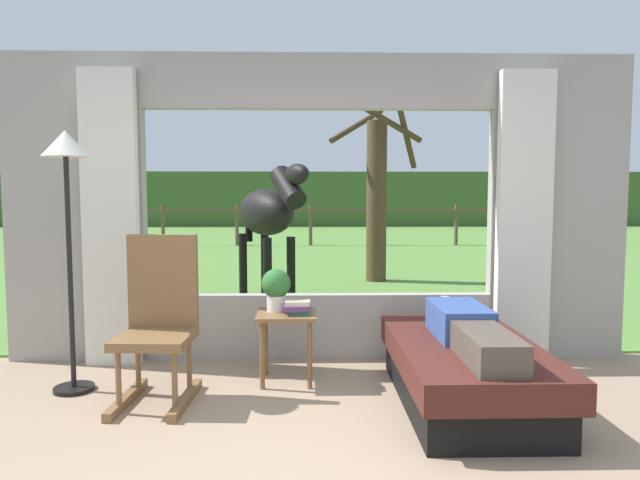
{
  "coord_description": "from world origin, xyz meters",
  "views": [
    {
      "loc": [
        -0.1,
        -2.48,
        1.39
      ],
      "look_at": [
        0.0,
        1.8,
        1.05
      ],
      "focal_mm": 31.63,
      "sensor_mm": 36.0,
      "label": 1
    }
  ],
  "objects": [
    {
      "name": "horse",
      "position": [
        -0.6,
        4.77,
        1.16
      ],
      "size": [
        1.15,
        1.76,
        1.73
      ],
      "rotation": [
        0.0,
        0.0,
        -2.67
      ],
      "color": "black",
      "rests_on": "outdoor_pasture_lawn"
    },
    {
      "name": "potted_plant",
      "position": [
        -0.33,
        1.71,
        0.7
      ],
      "size": [
        0.22,
        0.22,
        0.32
      ],
      "color": "silver",
      "rests_on": "side_table"
    },
    {
      "name": "distant_hill_ridge",
      "position": [
        0.0,
        23.0,
        1.2
      ],
      "size": [
        36.0,
        2.0,
        2.4
      ],
      "primitive_type": "cube",
      "color": "#3D5D2B",
      "rests_on": "ground_plane"
    },
    {
      "name": "outdoor_pasture_lawn",
      "position": [
        0.0,
        13.16,
        0.01
      ],
      "size": [
        36.0,
        21.68,
        0.02
      ],
      "primitive_type": "cube",
      "color": "#568438",
      "rests_on": "ground_plane"
    },
    {
      "name": "rocking_chair",
      "position": [
        -1.11,
        1.32,
        0.55
      ],
      "size": [
        0.5,
        0.7,
        1.12
      ],
      "rotation": [
        0.0,
        0.0,
        -0.05
      ],
      "color": "brown",
      "rests_on": "ground_plane"
    },
    {
      "name": "back_wall_with_window",
      "position": [
        0.0,
        2.26,
        1.25
      ],
      "size": [
        5.2,
        0.12,
        2.55
      ],
      "color": "#9E998E",
      "rests_on": "ground_plane"
    },
    {
      "name": "curtain_panel_left",
      "position": [
        -1.69,
        2.12,
        1.2
      ],
      "size": [
        0.44,
        0.1,
        2.4
      ],
      "primitive_type": "cube",
      "color": "silver",
      "rests_on": "ground_plane"
    },
    {
      "name": "side_table",
      "position": [
        -0.25,
        1.65,
        0.43
      ],
      "size": [
        0.44,
        0.44,
        0.52
      ],
      "color": "brown",
      "rests_on": "ground_plane"
    },
    {
      "name": "pasture_tree",
      "position": [
        1.02,
        6.44,
        1.41
      ],
      "size": [
        1.45,
        1.43,
        2.83
      ],
      "color": "#4C3823",
      "rests_on": "outdoor_pasture_lawn"
    },
    {
      "name": "reclining_person",
      "position": [
        0.95,
        1.12,
        0.52
      ],
      "size": [
        0.34,
        1.43,
        0.22
      ],
      "rotation": [
        0.0,
        0.0,
        0.0
      ],
      "color": "#334C8C",
      "rests_on": "recliner_sofa"
    },
    {
      "name": "book_stack",
      "position": [
        -0.17,
        1.59,
        0.57
      ],
      "size": [
        0.21,
        0.16,
        0.1
      ],
      "color": "#337247",
      "rests_on": "side_table"
    },
    {
      "name": "recliner_sofa",
      "position": [
        0.95,
        1.17,
        0.22
      ],
      "size": [
        0.9,
        1.7,
        0.42
      ],
      "rotation": [
        0.0,
        0.0,
        0.0
      ],
      "color": "black",
      "rests_on": "ground_plane"
    },
    {
      "name": "curtain_panel_right",
      "position": [
        1.69,
        2.12,
        1.2
      ],
      "size": [
        0.44,
        0.1,
        2.4
      ],
      "primitive_type": "cube",
      "color": "silver",
      "rests_on": "ground_plane"
    },
    {
      "name": "pasture_fence_line",
      "position": [
        0.0,
        12.85,
        0.74
      ],
      "size": [
        16.1,
        0.1,
        1.1
      ],
      "color": "brown",
      "rests_on": "outdoor_pasture_lawn"
    },
    {
      "name": "floor_lamp_left",
      "position": [
        -1.77,
        1.48,
        1.48
      ],
      "size": [
        0.32,
        0.32,
        1.84
      ],
      "color": "black",
      "rests_on": "ground_plane"
    }
  ]
}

